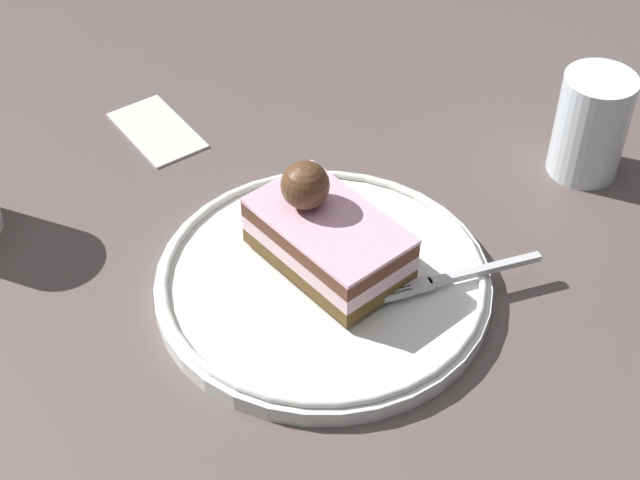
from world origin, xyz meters
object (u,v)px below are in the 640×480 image
(fork, at_px, (453,277))
(drink_glass_near, at_px, (590,130))
(dessert_plate, at_px, (320,280))
(cake_slice, at_px, (321,233))
(folded_napkin, at_px, (157,129))

(fork, relative_size, drink_glass_near, 1.22)
(dessert_plate, relative_size, fork, 2.22)
(fork, bearing_deg, dessert_plate, 11.90)
(drink_glass_near, bearing_deg, fork, 67.30)
(dessert_plate, bearing_deg, fork, -168.10)
(dessert_plate, distance_m, fork, 0.09)
(dessert_plate, height_order, cake_slice, cake_slice)
(dessert_plate, xyz_separation_m, cake_slice, (0.00, -0.01, 0.03))
(dessert_plate, relative_size, folded_napkin, 2.61)
(fork, distance_m, folded_napkin, 0.30)
(drink_glass_near, bearing_deg, folded_napkin, 9.04)
(fork, height_order, folded_napkin, fork)
(drink_glass_near, xyz_separation_m, folded_napkin, (0.35, 0.06, -0.04))
(fork, xyz_separation_m, folded_napkin, (0.28, -0.12, -0.02))
(fork, xyz_separation_m, drink_glass_near, (-0.07, -0.17, 0.02))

